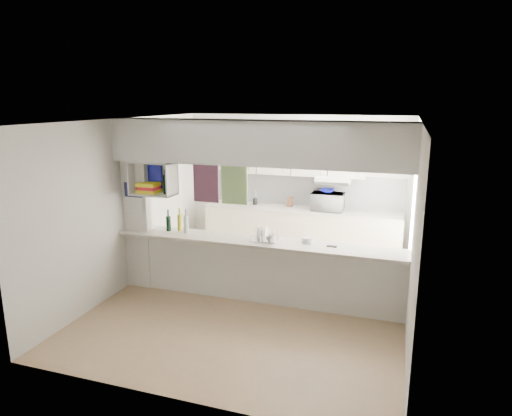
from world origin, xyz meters
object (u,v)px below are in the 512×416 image
at_px(microwave, 328,202).
at_px(wine_bottles, 179,223).
at_px(bowl, 327,191).
at_px(dish_rack, 265,234).

xyz_separation_m(microwave, wine_bottles, (-1.92, -2.05, -0.03)).
distance_m(bowl, dish_rack, 2.18).
xyz_separation_m(microwave, dish_rack, (-0.55, -2.07, -0.08)).
bearing_deg(dish_rack, bowl, 71.60).
xyz_separation_m(microwave, bowl, (-0.02, 0.03, 0.19)).
bearing_deg(wine_bottles, bowl, 47.75).
height_order(microwave, wine_bottles, wine_bottles).
xyz_separation_m(dish_rack, wine_bottles, (-1.37, 0.01, 0.05)).
height_order(dish_rack, wine_bottles, wine_bottles).
relative_size(bowl, wine_bottles, 0.70).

